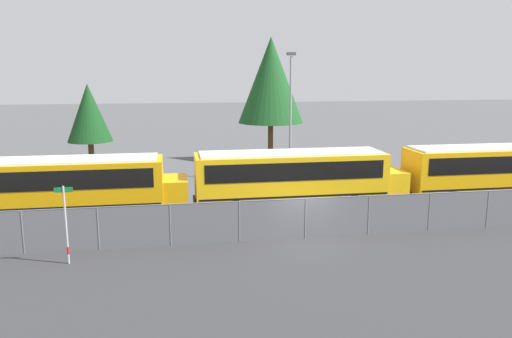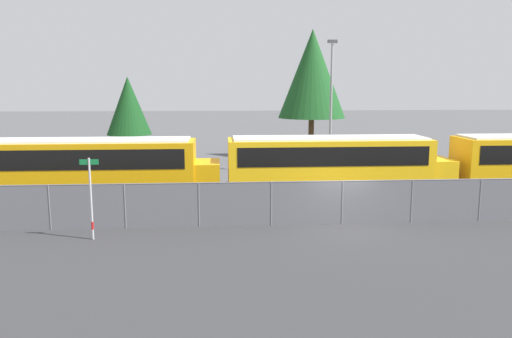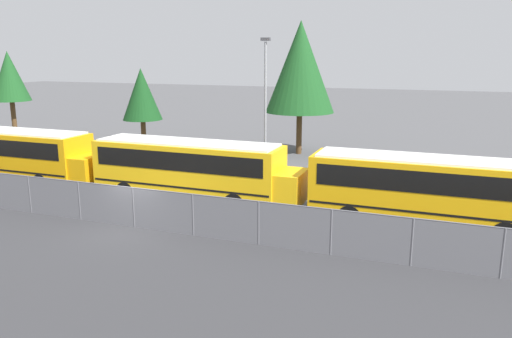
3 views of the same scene
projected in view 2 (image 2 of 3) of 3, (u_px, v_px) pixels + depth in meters
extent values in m
plane|color=#4C4C4F|center=(341.00, 224.00, 21.26)|extent=(200.00, 200.00, 0.00)
cube|color=#333335|center=(388.00, 277.00, 15.36)|extent=(106.51, 12.00, 0.01)
cube|color=#9EA0A5|center=(342.00, 203.00, 21.11)|extent=(72.51, 0.03, 1.87)
cube|color=slate|center=(342.00, 203.00, 21.10)|extent=(72.51, 0.01, 1.87)
cylinder|color=slate|center=(343.00, 181.00, 20.96)|extent=(72.51, 0.05, 0.05)
cylinder|color=slate|center=(50.00, 208.00, 20.26)|extent=(0.07, 0.07, 1.87)
cylinder|color=slate|center=(125.00, 206.00, 20.47)|extent=(0.07, 0.07, 1.87)
cylinder|color=slate|center=(199.00, 205.00, 20.68)|extent=(0.07, 0.07, 1.87)
cylinder|color=slate|center=(271.00, 204.00, 20.90)|extent=(0.07, 0.07, 1.87)
cylinder|color=slate|center=(342.00, 203.00, 21.11)|extent=(0.07, 0.07, 1.87)
cylinder|color=slate|center=(412.00, 202.00, 21.32)|extent=(0.07, 0.07, 1.87)
cylinder|color=slate|center=(480.00, 200.00, 21.53)|extent=(0.07, 0.07, 1.87)
cube|color=orange|center=(90.00, 168.00, 24.31)|extent=(10.20, 2.50, 2.64)
cube|color=black|center=(89.00, 156.00, 24.22)|extent=(9.38, 2.54, 0.95)
cube|color=black|center=(91.00, 183.00, 24.43)|extent=(10.00, 2.53, 0.10)
cube|color=orange|center=(208.00, 177.00, 24.80)|extent=(1.22, 2.30, 1.58)
cube|color=silver|center=(88.00, 140.00, 24.09)|extent=(9.69, 2.25, 0.10)
cylinder|color=black|center=(159.00, 189.00, 25.87)|extent=(1.09, 0.28, 1.09)
cylinder|color=black|center=(153.00, 199.00, 23.64)|extent=(1.09, 0.28, 1.09)
cylinder|color=black|center=(34.00, 191.00, 25.42)|extent=(1.09, 0.28, 1.09)
cylinder|color=black|center=(16.00, 201.00, 23.19)|extent=(1.09, 0.28, 1.09)
cube|color=yellow|center=(329.00, 165.00, 25.37)|extent=(10.20, 2.50, 2.64)
cube|color=black|center=(329.00, 153.00, 25.28)|extent=(9.38, 2.54, 0.95)
cube|color=black|center=(328.00, 179.00, 25.50)|extent=(10.00, 2.53, 0.10)
cube|color=yellow|center=(437.00, 173.00, 25.86)|extent=(1.22, 2.30, 1.58)
cube|color=black|center=(228.00, 189.00, 25.20)|extent=(0.12, 2.50, 0.24)
cube|color=silver|center=(329.00, 138.00, 25.15)|extent=(9.69, 2.25, 0.10)
cylinder|color=black|center=(381.00, 185.00, 26.93)|extent=(1.09, 0.28, 1.09)
cylinder|color=black|center=(396.00, 194.00, 24.70)|extent=(1.09, 0.28, 1.09)
cylinder|color=black|center=(265.00, 186.00, 26.48)|extent=(1.09, 0.28, 1.09)
cylinder|color=black|center=(269.00, 196.00, 24.26)|extent=(1.09, 0.28, 1.09)
cube|color=black|center=(457.00, 185.00, 26.04)|extent=(0.12, 2.50, 0.24)
cylinder|color=black|center=(482.00, 183.00, 27.32)|extent=(1.09, 0.28, 1.09)
cylinder|color=black|center=(505.00, 192.00, 25.09)|extent=(1.09, 0.28, 1.09)
cylinder|color=#B7B7BC|center=(91.00, 199.00, 18.88)|extent=(0.08, 0.08, 3.16)
cylinder|color=red|center=(92.00, 225.00, 19.04)|extent=(0.09, 0.09, 0.30)
cube|color=#147238|center=(89.00, 162.00, 18.64)|extent=(0.70, 0.02, 0.20)
cylinder|color=gray|center=(331.00, 111.00, 32.37)|extent=(0.16, 0.16, 8.47)
cube|color=#47474C|center=(333.00, 41.00, 31.65)|extent=(0.60, 0.24, 0.20)
cylinder|color=#51381E|center=(311.00, 138.00, 40.25)|extent=(0.44, 0.44, 3.30)
cone|color=#194C1E|center=(312.00, 74.00, 39.41)|extent=(5.34, 5.34, 6.94)
cylinder|color=#51381E|center=(130.00, 147.00, 39.45)|extent=(0.44, 0.44, 2.04)
cone|color=#144219|center=(128.00, 106.00, 38.92)|extent=(3.47, 3.47, 4.51)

